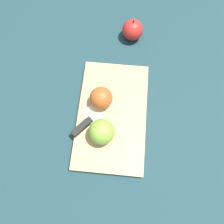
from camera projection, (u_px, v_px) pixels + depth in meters
ground_plane at (112, 116)px, 0.69m from camera, size 4.00×4.00×0.00m
cutting_board at (112, 115)px, 0.68m from camera, size 0.38×0.26×0.02m
apple_half_left at (102, 132)px, 0.62m from camera, size 0.07×0.07×0.07m
apple_half_right at (101, 98)px, 0.65m from camera, size 0.07×0.07×0.07m
knife at (85, 124)px, 0.65m from camera, size 0.12×0.14×0.02m
apple_slice at (94, 115)px, 0.67m from camera, size 0.06×0.06×0.01m
apple_whole at (133, 30)px, 0.76m from camera, size 0.07×0.07×0.08m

